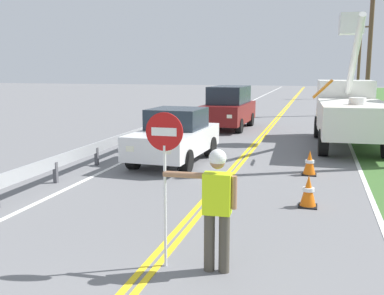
{
  "coord_description": "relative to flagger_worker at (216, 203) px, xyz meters",
  "views": [
    {
      "loc": [
        2.32,
        -2.12,
        2.94
      ],
      "look_at": [
        -0.36,
        7.51,
        1.2
      ],
      "focal_mm": 42.35,
      "sensor_mm": 36.0,
      "label": 1
    }
  ],
  "objects": [
    {
      "name": "traffic_cone_lead",
      "position": [
        1.23,
        3.62,
        -0.71
      ],
      "size": [
        0.4,
        0.4,
        0.7
      ],
      "color": "orange",
      "rests_on": "ground"
    },
    {
      "name": "edge_line_left",
      "position": [
        -4.57,
        15.99,
        -1.04
      ],
      "size": [
        0.12,
        110.0,
        0.01
      ],
      "primitive_type": "cube",
      "color": "silver",
      "rests_on": "ground"
    },
    {
      "name": "traffic_cone_mid",
      "position": [
        1.19,
        6.7,
        -0.71
      ],
      "size": [
        0.4,
        0.4,
        0.7
      ],
      "color": "orange",
      "rests_on": "ground"
    },
    {
      "name": "utility_bucket_truck",
      "position": [
        2.5,
        12.37,
        0.36
      ],
      "size": [
        2.67,
        6.89,
        5.08
      ],
      "color": "white",
      "rests_on": "ground"
    },
    {
      "name": "guardrail_left_shoulder",
      "position": [
        -5.17,
        12.0,
        -0.53
      ],
      "size": [
        0.1,
        32.0,
        0.71
      ],
      "color": "#9EA0A3",
      "rests_on": "ground"
    },
    {
      "name": "oncoming_sedan_nearest",
      "position": [
        -2.99,
        7.4,
        -0.21
      ],
      "size": [
        2.07,
        4.18,
        1.7
      ],
      "color": "silver",
      "rests_on": "ground"
    },
    {
      "name": "centerline_yellow_right",
      "position": [
        -0.88,
        15.99,
        -1.04
      ],
      "size": [
        0.11,
        110.0,
        0.01
      ],
      "primitive_type": "cube",
      "color": "yellow",
      "rests_on": "ground"
    },
    {
      "name": "stop_sign_paddle",
      "position": [
        -0.77,
        -0.03,
        0.66
      ],
      "size": [
        0.56,
        0.04,
        2.33
      ],
      "color": "silver",
      "rests_on": "ground"
    },
    {
      "name": "utility_pole_mid",
      "position": [
        4.34,
        25.08,
        3.55
      ],
      "size": [
        1.8,
        0.28,
        8.82
      ],
      "color": "brown",
      "rests_on": "ground"
    },
    {
      "name": "centerline_yellow_left",
      "position": [
        -1.06,
        15.99,
        -1.04
      ],
      "size": [
        0.11,
        110.0,
        0.01
      ],
      "primitive_type": "cube",
      "color": "yellow",
      "rests_on": "ground"
    },
    {
      "name": "utility_pole_far",
      "position": [
        5.08,
        42.2,
        2.93
      ],
      "size": [
        1.8,
        0.28,
        7.59
      ],
      "color": "brown",
      "rests_on": "ground"
    },
    {
      "name": "oncoming_suv_second",
      "position": [
        -2.89,
        15.96,
        0.01
      ],
      "size": [
        2.05,
        4.67,
        2.1
      ],
      "color": "maroon",
      "rests_on": "ground"
    },
    {
      "name": "flagger_worker",
      "position": [
        0.0,
        0.0,
        0.0
      ],
      "size": [
        1.09,
        0.26,
        1.83
      ],
      "color": "#474238",
      "rests_on": "ground"
    },
    {
      "name": "edge_line_right",
      "position": [
        2.63,
        15.99,
        -1.04
      ],
      "size": [
        0.12,
        110.0,
        0.01
      ],
      "primitive_type": "cube",
      "color": "silver",
      "rests_on": "ground"
    }
  ]
}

